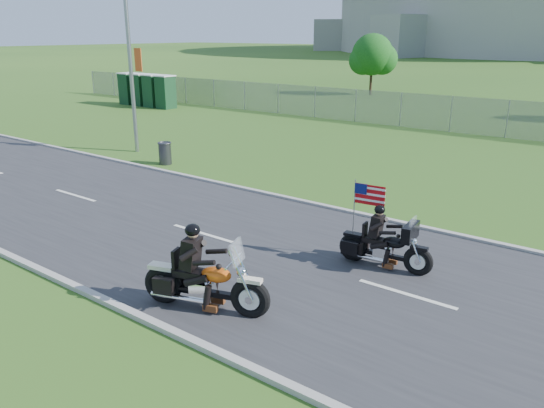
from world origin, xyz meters
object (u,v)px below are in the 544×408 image
Objects in this scene: porta_toilet_a at (166,93)px; motorcycle_lead at (203,284)px; streetlight at (132,26)px; trash_can at (165,154)px; motorcycle_follow at (385,247)px; porta_toilet_d at (128,89)px; porta_toilet_c at (140,90)px; porta_toilet_b at (153,91)px.

motorcycle_lead is at bearing -41.08° from porta_toilet_a.
trash_can is (2.95, -1.15, -5.18)m from streetlight.
motorcycle_lead is at bearing -122.65° from motorcycle_follow.
streetlight reaches higher than trash_can.
porta_toilet_d reaches higher than motorcycle_lead.
porta_toilet_a and porta_toilet_c have the same top height.
porta_toilet_b and porta_toilet_d have the same top height.
motorcycle_follow is at bearing -32.63° from porta_toilet_a.
porta_toilet_d is at bearing 180.00° from porta_toilet_a.
porta_toilet_b is 1.40m from porta_toilet_c.
streetlight is at bearing -40.06° from porta_toilet_c.
motorcycle_follow is (24.99, -16.00, -0.62)m from porta_toilet_a.
motorcycle_follow is (2.04, 4.02, -0.05)m from motorcycle_lead.
porta_toilet_b is 30.87m from motorcycle_follow.
trash_can is (12.96, -11.93, -0.69)m from porta_toilet_a.
porta_toilet_b is 1.00× the size of motorcycle_follow.
streetlight is 3.75× the size of motorcycle_lead.
motorcycle_follow is at bearing 44.64° from motorcycle_lead.
motorcycle_lead is (22.96, -20.02, -0.57)m from porta_toilet_a.
porta_toilet_d reaches higher than motorcycle_follow.
porta_toilet_a is 2.80m from porta_toilet_c.
porta_toilet_a is at bearing 0.00° from porta_toilet_c.
porta_toilet_d is 20.91m from trash_can.
porta_toilet_a reaches higher than trash_can.
porta_toilet_b is (-11.42, 10.78, -4.49)m from streetlight.
porta_toilet_c is 1.40m from porta_toilet_d.
motorcycle_lead is (25.76, -20.02, -0.57)m from porta_toilet_c.
motorcycle_lead is at bearing -35.52° from streetlight.
motorcycle_follow is (26.39, -16.00, -0.62)m from porta_toilet_b.
porta_toilet_a is 1.00× the size of porta_toilet_d.
porta_toilet_b is 2.51× the size of trash_can.
trash_can is (-12.03, 4.07, -0.08)m from motorcycle_follow.
motorcycle_lead is (24.36, -20.02, -0.57)m from porta_toilet_b.
streetlight reaches higher than porta_toilet_b.
trash_can is at bearing -42.62° from porta_toilet_a.
porta_toilet_a and porta_toilet_b have the same top height.
porta_toilet_a is at bearing 0.00° from porta_toilet_d.
streetlight reaches higher than porta_toilet_a.
porta_toilet_c is 1.00× the size of porta_toilet_d.
streetlight is 4.35× the size of porta_toilet_a.
porta_toilet_b is at bearing 143.00° from motorcycle_follow.
porta_toilet_c is at bearing 142.89° from trash_can.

